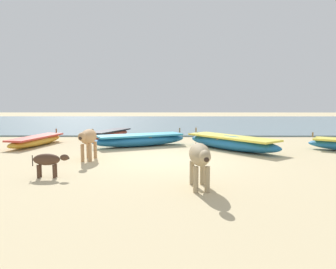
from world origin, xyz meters
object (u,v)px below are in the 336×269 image
fishing_boat_5 (36,141)px  fishing_boat_0 (140,140)px  fishing_boat_6 (110,134)px  fishing_boat_2 (231,142)px  cow_second_adult_tan (88,138)px  cow_adult_dun (200,157)px  calf_far_dark (48,160)px

fishing_boat_5 → fishing_boat_0: bearing=-80.6°
fishing_boat_0 → fishing_boat_5: 4.41m
fishing_boat_5 → fishing_boat_6: 3.72m
fishing_boat_0 → fishing_boat_2: fishing_boat_2 is taller
fishing_boat_2 → cow_second_adult_tan: 5.46m
cow_adult_dun → fishing_boat_6: bearing=-161.6°
fishing_boat_6 → cow_second_adult_tan: 5.92m
fishing_boat_2 → cow_second_adult_tan: (-4.99, -2.17, 0.42)m
fishing_boat_2 → cow_second_adult_tan: cow_second_adult_tan is taller
fishing_boat_0 → calf_far_dark: bearing=-132.7°
fishing_boat_5 → calf_far_dark: calf_far_dark is taller
fishing_boat_5 → calf_far_dark: (2.62, -5.59, 0.21)m
cow_adult_dun → calf_far_dark: 3.82m
calf_far_dark → cow_second_adult_tan: (0.42, 2.33, 0.28)m
fishing_boat_5 → fishing_boat_2: bearing=-86.7°
fishing_boat_5 → cow_second_adult_tan: (3.04, -3.26, 0.49)m
fishing_boat_2 → cow_adult_dun: size_ratio=2.64×
fishing_boat_6 → fishing_boat_0: bearing=53.7°
cow_adult_dun → fishing_boat_2: bearing=159.4°
fishing_boat_2 → fishing_boat_5: (-8.03, 1.09, -0.07)m
fishing_boat_0 → cow_second_adult_tan: cow_second_adult_tan is taller
fishing_boat_6 → cow_second_adult_tan: size_ratio=2.17×
fishing_boat_2 → cow_second_adult_tan: bearing=74.6°
fishing_boat_5 → cow_second_adult_tan: size_ratio=2.32×
fishing_boat_6 → cow_adult_dun: cow_adult_dun is taller
fishing_boat_5 → cow_adult_dun: size_ratio=2.33×
fishing_boat_0 → fishing_boat_2: size_ratio=1.01×
fishing_boat_0 → fishing_boat_2: 3.75m
fishing_boat_2 → fishing_boat_6: size_ratio=1.21×
cow_adult_dun → cow_second_adult_tan: bearing=-139.1°
fishing_boat_5 → calf_far_dark: size_ratio=3.84×
fishing_boat_6 → calf_far_dark: 8.22m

